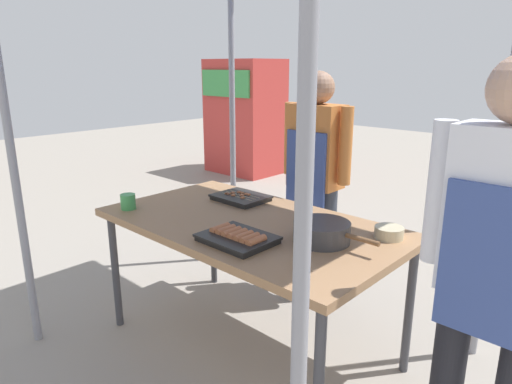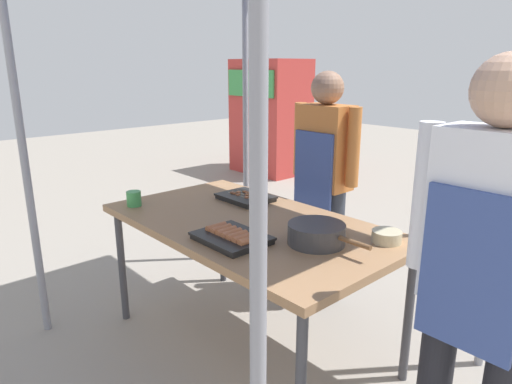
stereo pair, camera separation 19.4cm
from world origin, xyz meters
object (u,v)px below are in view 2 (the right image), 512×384
Objects in this scene: neighbor_stall_left at (270,117)px; drink_cup_near_edge at (134,199)px; tray_meat_skewers at (246,197)px; vendor_woman at (324,170)px; cooking_wok at (317,233)px; tray_grilled_sausages at (232,237)px; condiment_bowl at (387,237)px; customer_nearby at (484,265)px; stall_table at (249,230)px.

drink_cup_near_edge is at bearing -54.62° from neighbor_stall_left.
tray_meat_skewers is at bearing 58.29° from drink_cup_near_edge.
drink_cup_near_edge is at bearing 64.91° from vendor_woman.
neighbor_stall_left is at bearing 138.79° from cooking_wok.
vendor_woman is at bearing 106.47° from tray_grilled_sausages.
cooking_wok is 0.28× the size of vendor_woman.
customer_nearby reaches higher than condiment_bowl.
drink_cup_near_edge reaches higher than condiment_bowl.
drink_cup_near_edge is 0.06× the size of vendor_woman.
condiment_bowl is (0.65, 0.28, 0.08)m from stall_table.
vendor_woman is (0.17, 0.53, 0.12)m from tray_meat_skewers.
cooking_wok is (0.75, -0.22, 0.03)m from tray_meat_skewers.
neighbor_stall_left is at bearing -38.53° from vendor_woman.
vendor_woman reaches higher than stall_table.
cooking_wok is at bearing 17.46° from drink_cup_near_edge.
vendor_woman is (-0.30, 1.02, 0.12)m from tray_grilled_sausages.
stall_table is 0.98× the size of neighbor_stall_left.
cooking_wok is 0.27× the size of customer_nearby.
drink_cup_near_edge is at bearing -155.24° from condiment_bowl.
customer_nearby is at bearing 147.94° from vendor_woman.
cooking_wok reaches higher than tray_grilled_sausages.
tray_meat_skewers is at bearing 141.90° from stall_table.
cooking_wok is 3.09× the size of condiment_bowl.
neighbor_stall_left reaches higher than condiment_bowl.
tray_grilled_sausages is 1.08m from customer_nearby.
customer_nearby is at bearing -7.30° from cooking_wok.
tray_grilled_sausages is 0.21× the size of customer_nearby.
cooking_wok reaches higher than condiment_bowl.
tray_grilled_sausages is 1.06× the size of tray_meat_skewers.
tray_grilled_sausages reaches higher than stall_table.
condiment_bowl is 1.58× the size of drink_cup_near_edge.
vendor_woman is 3.79m from neighbor_stall_left.
customer_nearby is at bearing -36.61° from neighbor_stall_left.
tray_meat_skewers is at bearing 72.75° from vendor_woman.
vendor_woman is (0.51, 1.09, 0.09)m from drink_cup_near_edge.
drink_cup_near_edge is at bearing -174.88° from tray_grilled_sausages.
cooking_wok is at bearing 172.70° from customer_nearby.
drink_cup_near_edge is 4.24m from neighbor_stall_left.
tray_meat_skewers is at bearing -177.60° from condiment_bowl.
tray_grilled_sausages is 2.42× the size of condiment_bowl.
neighbor_stall_left reaches higher than drink_cup_near_edge.
vendor_woman reaches higher than drink_cup_near_edge.
tray_grilled_sausages is 0.22× the size of vendor_woman.
condiment_bowl is at bearing 148.10° from vendor_woman.
neighbor_stall_left is (-3.10, 3.13, 0.12)m from stall_table.
drink_cup_near_edge is at bearing -121.71° from tray_meat_skewers.
condiment_bowl is 0.94m from vendor_woman.
stall_table is 1.01× the size of customer_nearby.
stall_table is 0.81m from vendor_woman.
cooking_wok is at bearing -16.02° from tray_meat_skewers.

